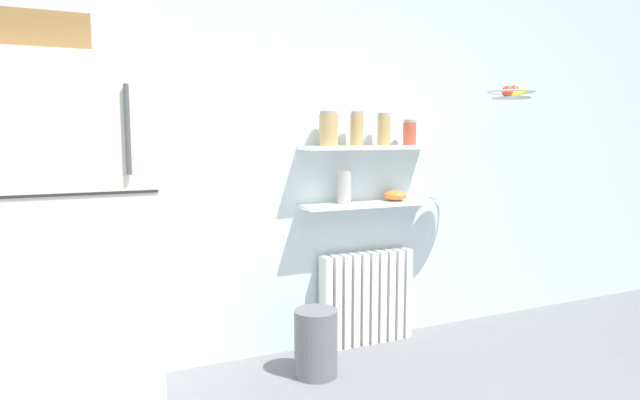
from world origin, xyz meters
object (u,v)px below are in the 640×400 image
radiator (366,298)px  storage_jar_3 (410,133)px  refrigerator (73,235)px  storage_jar_0 (328,129)px  storage_jar_2 (384,129)px  trash_bin (316,343)px  hanging_fruit_basket (512,93)px  storage_jar_1 (357,129)px  vase (344,187)px  shelf_bowl (395,196)px

radiator → storage_jar_3: (0.31, -0.03, 1.12)m
refrigerator → storage_jar_0: (1.51, 0.23, 0.53)m
storage_jar_0 → storage_jar_2: storage_jar_0 is taller
storage_jar_3 → trash_bin: storage_jar_3 is taller
storage_jar_0 → hanging_fruit_basket: (1.12, -0.41, 0.23)m
storage_jar_0 → storage_jar_1: 0.20m
storage_jar_1 → hanging_fruit_basket: (0.92, -0.41, 0.23)m
storage_jar_1 → vase: storage_jar_1 is taller
storage_jar_2 → storage_jar_3: size_ratio=1.25×
refrigerator → storage_jar_0: refrigerator is taller
storage_jar_3 → vase: (-0.50, 0.00, -0.35)m
radiator → storage_jar_1: 1.15m
storage_jar_3 → trash_bin: size_ratio=0.43×
storage_jar_1 → storage_jar_3: size_ratio=1.28×
storage_jar_0 → hanging_fruit_basket: hanging_fruit_basket is taller
refrigerator → storage_jar_3: (2.12, 0.23, 0.51)m
storage_jar_2 → shelf_bowl: bearing=0.0°
storage_jar_2 → hanging_fruit_basket: hanging_fruit_basket is taller
radiator → storage_jar_1: size_ratio=3.03×
radiator → trash_bin: radiator is taller
radiator → storage_jar_1: bearing=-163.6°
storage_jar_1 → storage_jar_0: bearing=180.0°
storage_jar_0 → trash_bin: 1.32m
radiator → refrigerator: bearing=-171.9°
storage_jar_0 → storage_jar_3: storage_jar_0 is taller
shelf_bowl → hanging_fruit_basket: bearing=-33.5°
storage_jar_0 → trash_bin: size_ratio=0.55×
refrigerator → vase: (1.62, 0.23, 0.16)m
hanging_fruit_basket → refrigerator: bearing=176.1°
storage_jar_2 → storage_jar_3: 0.21m
radiator → hanging_fruit_basket: size_ratio=2.23×
radiator → storage_jar_2: (0.10, -0.03, 1.15)m
storage_jar_0 → hanging_fruit_basket: bearing=-20.0°
storage_jar_0 → storage_jar_3: size_ratio=1.27×
vase → hanging_fruit_basket: (1.01, -0.41, 0.60)m
refrigerator → shelf_bowl: bearing=6.5°
storage_jar_0 → refrigerator: bearing=-171.4°
trash_bin → refrigerator: bearing=176.5°
storage_jar_0 → storage_jar_1: bearing=0.0°
radiator → shelf_bowl: (0.20, -0.03, 0.70)m
radiator → storage_jar_2: bearing=-16.4°
storage_jar_0 → storage_jar_2: (0.41, 0.00, -0.00)m
refrigerator → trash_bin: refrigerator is taller
radiator → vase: vase is taller
storage_jar_3 → hanging_fruit_basket: bearing=-38.7°
trash_bin → storage_jar_2: bearing=25.8°
refrigerator → storage_jar_3: size_ratio=11.33×
storage_jar_1 → vase: (-0.09, 0.00, -0.37)m
radiator → storage_jar_0: storage_jar_0 is taller
hanging_fruit_basket → shelf_bowl: bearing=146.5°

